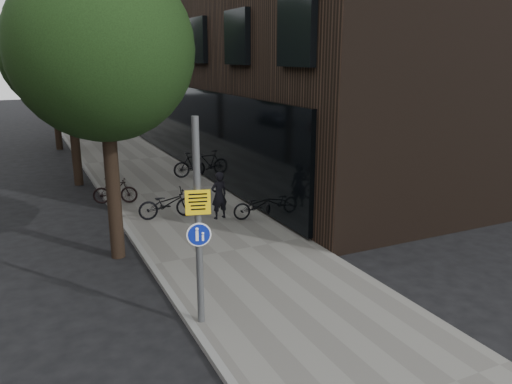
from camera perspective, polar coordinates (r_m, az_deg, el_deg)
ground at (r=10.70m, az=3.52°, el=-13.46°), size 120.00×120.00×0.00m
sidewalk at (r=19.48m, az=-10.21°, el=-0.07°), size 4.50×60.00×0.12m
curb_edge at (r=19.04m, az=-16.74°, el=-0.83°), size 0.15×60.00×0.13m
street_tree_near at (r=12.98m, az=-16.88°, el=14.52°), size 4.40×4.40×7.50m
street_tree_mid at (r=21.41m, az=-20.65°, el=14.28°), size 5.00×5.00×7.80m
street_tree_far at (r=30.38m, az=-22.35°, el=14.14°), size 5.00×5.00×7.80m
signpost at (r=9.33m, az=-6.61°, el=-3.57°), size 0.45×0.14×4.00m
pedestrian at (r=15.80m, az=-4.24°, el=-0.38°), size 0.61×0.45×1.53m
parked_bike_facade_near at (r=15.88m, az=0.22°, el=-1.52°), size 1.69×0.75×0.86m
parked_bike_facade_far at (r=21.49m, az=-7.08°, el=3.14°), size 1.83×0.66×1.08m
parked_bike_curb_near at (r=16.14m, az=-10.15°, el=-1.31°), size 1.86×0.79×0.95m
parked_bike_curb_far at (r=18.14m, az=-15.81°, el=0.15°), size 1.59×0.88×0.92m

